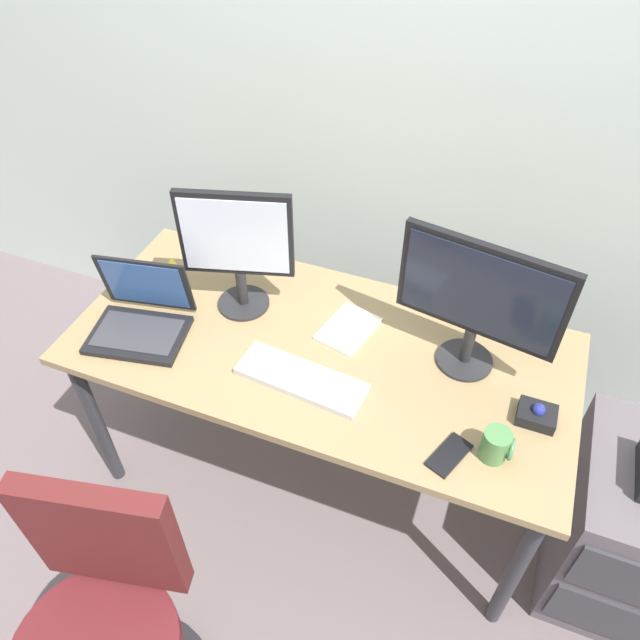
% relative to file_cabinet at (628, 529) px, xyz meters
% --- Properties ---
extents(ground_plane, '(8.00, 8.00, 0.00)m').
position_rel_file_cabinet_xyz_m(ground_plane, '(-1.10, 0.02, -0.31)').
color(ground_plane, '#6C5E60').
extents(back_wall, '(6.00, 0.10, 2.80)m').
position_rel_file_cabinet_xyz_m(back_wall, '(-1.10, 0.75, 1.09)').
color(back_wall, silver).
rests_on(back_wall, ground).
extents(desk, '(1.65, 0.76, 0.75)m').
position_rel_file_cabinet_xyz_m(desk, '(-1.10, 0.02, 0.36)').
color(desk, '#987D54').
rests_on(desk, ground).
extents(file_cabinet, '(0.42, 0.53, 0.63)m').
position_rel_file_cabinet_xyz_m(file_cabinet, '(0.00, 0.00, 0.00)').
color(file_cabinet, '#5E565D').
rests_on(file_cabinet, ground).
extents(office_chair, '(0.52, 0.52, 0.94)m').
position_rel_file_cabinet_xyz_m(office_chair, '(-1.35, -0.92, 0.11)').
color(office_chair, black).
rests_on(office_chair, ground).
extents(monitor_main, '(0.49, 0.18, 0.46)m').
position_rel_file_cabinet_xyz_m(monitor_main, '(-0.64, 0.12, 0.71)').
color(monitor_main, '#262628').
rests_on(monitor_main, desk).
extents(monitor_side, '(0.36, 0.18, 0.46)m').
position_rel_file_cabinet_xyz_m(monitor_side, '(-1.42, 0.11, 0.70)').
color(monitor_side, '#262628').
rests_on(monitor_side, desk).
extents(keyboard, '(0.42, 0.17, 0.03)m').
position_rel_file_cabinet_xyz_m(keyboard, '(-1.09, -0.14, 0.45)').
color(keyboard, silver).
rests_on(keyboard, desk).
extents(laptop, '(0.35, 0.31, 0.24)m').
position_rel_file_cabinet_xyz_m(laptop, '(-1.68, -0.12, 0.49)').
color(laptop, black).
rests_on(laptop, desk).
extents(trackball_mouse, '(0.11, 0.09, 0.07)m').
position_rel_file_cabinet_xyz_m(trackball_mouse, '(-0.40, -0.03, 0.46)').
color(trackball_mouse, black).
rests_on(trackball_mouse, desk).
extents(coffee_mug, '(0.09, 0.08, 0.10)m').
position_rel_file_cabinet_xyz_m(coffee_mug, '(-0.50, -0.19, 0.48)').
color(coffee_mug, '#4F844B').
rests_on(coffee_mug, desk).
extents(paper_notepad, '(0.19, 0.24, 0.01)m').
position_rel_file_cabinet_xyz_m(paper_notepad, '(-1.04, 0.12, 0.44)').
color(paper_notepad, white).
rests_on(paper_notepad, desk).
extents(cell_phone, '(0.12, 0.16, 0.01)m').
position_rel_file_cabinet_xyz_m(cell_phone, '(-0.61, -0.24, 0.44)').
color(cell_phone, black).
rests_on(cell_phone, desk).
extents(banana, '(0.15, 0.18, 0.04)m').
position_rel_file_cabinet_xyz_m(banana, '(-1.72, 0.14, 0.45)').
color(banana, yellow).
rests_on(banana, desk).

